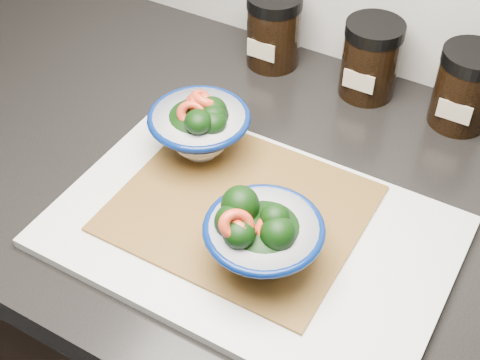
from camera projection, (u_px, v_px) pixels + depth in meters
The scene contains 8 objects.
countertop at pixel (415, 255), 0.78m from camera, with size 3.50×0.60×0.04m, color black.
cutting_board at pixel (251, 232), 0.77m from camera, with size 0.45×0.30×0.01m, color silver.
bamboo_mat at pixel (240, 208), 0.79m from camera, with size 0.28×0.24×0.00m, color olive.
bowl_left at pixel (200, 126), 0.83m from camera, with size 0.13×0.13×0.09m.
bowl_right at pixel (261, 237), 0.70m from camera, with size 0.13×0.13×0.10m.
spice_jar_a at pixel (274, 30), 0.99m from camera, with size 0.08×0.08×0.11m.
spice_jar_b at pixel (371, 59), 0.93m from camera, with size 0.08×0.08×0.11m.
spice_jar_c at pixel (465, 88), 0.89m from camera, with size 0.08×0.08×0.11m.
Camera 1 is at (0.07, 0.92, 1.49)m, focal length 50.00 mm.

